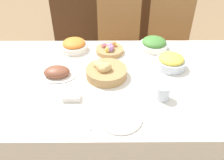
# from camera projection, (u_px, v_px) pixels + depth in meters

# --- Properties ---
(ground_plane) EXTENTS (12.00, 12.00, 0.00)m
(ground_plane) POSITION_uv_depth(u_px,v_px,m) (115.00, 150.00, 1.99)
(ground_plane) COLOR #937551
(dining_table) EXTENTS (1.90, 1.04, 0.75)m
(dining_table) POSITION_uv_depth(u_px,v_px,m) (115.00, 119.00, 1.76)
(dining_table) COLOR white
(dining_table) RESTS_ON ground
(chair_far_right) EXTENTS (0.46, 0.46, 0.99)m
(chair_far_right) POSITION_uv_depth(u_px,v_px,m) (169.00, 46.00, 2.36)
(chair_far_right) COLOR olive
(chair_far_right) RESTS_ON ground
(chair_far_center) EXTENTS (0.45, 0.45, 0.99)m
(chair_far_center) POSITION_uv_depth(u_px,v_px,m) (118.00, 46.00, 2.35)
(chair_far_center) COLOR olive
(chair_far_center) RESTS_ON ground
(sideboard) EXTENTS (1.44, 0.44, 0.93)m
(sideboard) POSITION_uv_depth(u_px,v_px,m) (113.00, 21.00, 3.01)
(sideboard) COLOR #4C2D19
(sideboard) RESTS_ON ground
(bread_basket) EXTENTS (0.27, 0.27, 0.11)m
(bread_basket) POSITION_uv_depth(u_px,v_px,m) (106.00, 71.00, 1.53)
(bread_basket) COLOR #AD8451
(bread_basket) RESTS_ON dining_table
(egg_basket) EXTENTS (0.21, 0.21, 0.08)m
(egg_basket) POSITION_uv_depth(u_px,v_px,m) (110.00, 49.00, 1.79)
(egg_basket) COLOR #AD8451
(egg_basket) RESTS_ON dining_table
(ham_platter) EXTENTS (0.26, 0.18, 0.07)m
(ham_platter) POSITION_uv_depth(u_px,v_px,m) (57.00, 73.00, 1.54)
(ham_platter) COLOR silver
(ham_platter) RESTS_ON dining_table
(green_salad_bowl) EXTENTS (0.22, 0.22, 0.09)m
(green_salad_bowl) POSITION_uv_depth(u_px,v_px,m) (154.00, 44.00, 1.83)
(green_salad_bowl) COLOR silver
(green_salad_bowl) RESTS_ON dining_table
(carrot_bowl) EXTENTS (0.20, 0.20, 0.09)m
(carrot_bowl) POSITION_uv_depth(u_px,v_px,m) (74.00, 45.00, 1.81)
(carrot_bowl) COLOR silver
(carrot_bowl) RESTS_ON dining_table
(pineapple_bowl) EXTENTS (0.20, 0.20, 0.10)m
(pineapple_bowl) POSITION_uv_depth(u_px,v_px,m) (171.00, 62.00, 1.61)
(pineapple_bowl) COLOR silver
(pineapple_bowl) RESTS_ON dining_table
(dinner_plate) EXTENTS (0.24, 0.24, 0.01)m
(dinner_plate) POSITION_uv_depth(u_px,v_px,m) (120.00, 118.00, 1.25)
(dinner_plate) COLOR silver
(dinner_plate) RESTS_ON dining_table
(fork) EXTENTS (0.02, 0.17, 0.00)m
(fork) POSITION_uv_depth(u_px,v_px,m) (92.00, 118.00, 1.25)
(fork) COLOR #B7B7BC
(fork) RESTS_ON dining_table
(knife) EXTENTS (0.02, 0.17, 0.00)m
(knife) POSITION_uv_depth(u_px,v_px,m) (147.00, 118.00, 1.25)
(knife) COLOR #B7B7BC
(knife) RESTS_ON dining_table
(spoon) EXTENTS (0.02, 0.17, 0.00)m
(spoon) POSITION_uv_depth(u_px,v_px,m) (153.00, 118.00, 1.25)
(spoon) COLOR #B7B7BC
(spoon) RESTS_ON dining_table
(drinking_cup) EXTENTS (0.08, 0.08, 0.09)m
(drinking_cup) POSITION_uv_depth(u_px,v_px,m) (163.00, 93.00, 1.35)
(drinking_cup) COLOR silver
(drinking_cup) RESTS_ON dining_table
(butter_dish) EXTENTS (0.10, 0.06, 0.03)m
(butter_dish) POSITION_uv_depth(u_px,v_px,m) (71.00, 97.00, 1.36)
(butter_dish) COLOR silver
(butter_dish) RESTS_ON dining_table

